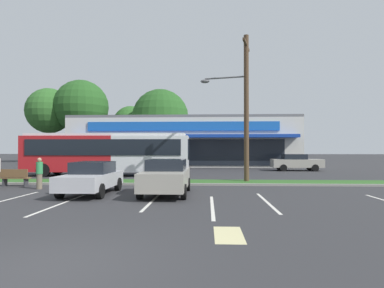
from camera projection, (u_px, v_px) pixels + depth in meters
ground_plane at (48, 267)px, 5.68m from camera, size 240.00×240.00×0.00m
grass_median at (161, 182)px, 19.66m from camera, size 56.00×2.20×0.12m
curb_lip at (158, 184)px, 18.44m from camera, size 56.00×0.24×0.12m
parking_stripe_0 at (6, 200)px, 13.14m from camera, size 0.12×4.80×0.01m
parking_stripe_1 at (60, 204)px, 12.20m from camera, size 0.12×4.80×0.01m
parking_stripe_2 at (153, 201)px, 12.99m from camera, size 0.12×4.80×0.01m
parking_stripe_3 at (212, 206)px, 11.68m from camera, size 0.12×4.80×0.01m
parking_stripe_4 at (267, 202)px, 12.60m from camera, size 0.12×4.80×0.01m
lot_arrow at (229, 235)px, 7.84m from camera, size 0.70×1.60×0.01m
storefront_building at (186, 142)px, 41.81m from camera, size 26.50×13.61×5.87m
tree_far_left at (49, 111)px, 49.60m from camera, size 6.88×6.88×11.33m
tree_left at (81, 107)px, 49.39m from camera, size 8.14×8.14×12.53m
tree_mid_left at (131, 124)px, 52.22m from camera, size 5.88×5.88×8.96m
tree_mid at (160, 117)px, 48.10m from camera, size 8.31×8.31×10.90m
utility_pole at (244, 103)px, 19.80m from camera, size 3.16×2.37×9.03m
city_bus at (107, 153)px, 25.00m from camera, size 12.64×2.91×3.25m
bus_stop_bench at (15, 177)px, 17.97m from camera, size 1.60×0.45×0.95m
car_0 at (166, 177)px, 14.73m from camera, size 2.02×4.44×1.59m
car_1 at (92, 178)px, 14.87m from camera, size 1.94×4.30×1.48m
car_2 at (296, 162)px, 30.61m from camera, size 4.66×1.90×1.57m
pedestrian_near_bench at (39, 173)px, 16.71m from camera, size 0.33×0.33×1.62m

